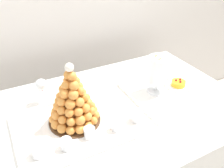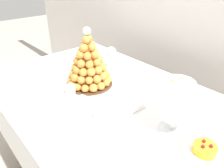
{
  "view_description": "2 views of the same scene",
  "coord_description": "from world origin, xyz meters",
  "px_view_note": "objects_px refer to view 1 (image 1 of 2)",
  "views": [
    {
      "loc": [
        -0.45,
        -0.93,
        1.6
      ],
      "look_at": [
        0.01,
        -0.04,
        0.98
      ],
      "focal_mm": 38.28,
      "sensor_mm": 36.0,
      "label": 1
    },
    {
      "loc": [
        0.73,
        -0.63,
        1.4
      ],
      "look_at": [
        0.02,
        -0.01,
        0.88
      ],
      "focal_mm": 34.73,
      "sensor_mm": 36.0,
      "label": 2
    }
  ],
  "objects_px": {
    "dessert_cup_right": "(137,116)",
    "wine_glass": "(41,86)",
    "dessert_cup_left": "(38,151)",
    "macaron_goblet": "(158,70)",
    "fruit_tart_plate": "(178,85)",
    "dessert_cup_mid_right": "(116,126)",
    "dessert_cup_centre": "(89,133)",
    "croquembouche": "(73,101)",
    "serving_tray": "(82,123)",
    "dessert_cup_mid_left": "(66,144)"
  },
  "relations": [
    {
      "from": "fruit_tart_plate",
      "to": "macaron_goblet",
      "type": "bearing_deg",
      "value": 172.79
    },
    {
      "from": "serving_tray",
      "to": "dessert_cup_mid_right",
      "type": "relative_size",
      "value": 13.15
    },
    {
      "from": "wine_glass",
      "to": "dessert_cup_right",
      "type": "bearing_deg",
      "value": -45.66
    },
    {
      "from": "serving_tray",
      "to": "dessert_cup_left",
      "type": "relative_size",
      "value": 11.25
    },
    {
      "from": "serving_tray",
      "to": "dessert_cup_centre",
      "type": "relative_size",
      "value": 12.39
    },
    {
      "from": "croquembouche",
      "to": "dessert_cup_right",
      "type": "distance_m",
      "value": 0.33
    },
    {
      "from": "serving_tray",
      "to": "wine_glass",
      "type": "relative_size",
      "value": 4.45
    },
    {
      "from": "dessert_cup_left",
      "to": "dessert_cup_mid_left",
      "type": "bearing_deg",
      "value": -8.0
    },
    {
      "from": "serving_tray",
      "to": "wine_glass",
      "type": "bearing_deg",
      "value": 114.25
    },
    {
      "from": "macaron_goblet",
      "to": "serving_tray",
      "type": "bearing_deg",
      "value": -172.0
    },
    {
      "from": "serving_tray",
      "to": "dessert_cup_right",
      "type": "distance_m",
      "value": 0.28
    },
    {
      "from": "croquembouche",
      "to": "dessert_cup_right",
      "type": "bearing_deg",
      "value": -26.92
    },
    {
      "from": "croquembouche",
      "to": "dessert_cup_centre",
      "type": "relative_size",
      "value": 6.12
    },
    {
      "from": "fruit_tart_plate",
      "to": "wine_glass",
      "type": "bearing_deg",
      "value": 164.06
    },
    {
      "from": "dessert_cup_left",
      "to": "wine_glass",
      "type": "bearing_deg",
      "value": 73.06
    },
    {
      "from": "dessert_cup_mid_right",
      "to": "dessert_cup_left",
      "type": "bearing_deg",
      "value": 177.68
    },
    {
      "from": "croquembouche",
      "to": "fruit_tart_plate",
      "type": "xyz_separation_m",
      "value": [
        0.7,
        0.02,
        -0.12
      ]
    },
    {
      "from": "fruit_tart_plate",
      "to": "wine_glass",
      "type": "xyz_separation_m",
      "value": [
        -0.8,
        0.23,
        0.1
      ]
    },
    {
      "from": "dessert_cup_mid_right",
      "to": "dessert_cup_right",
      "type": "height_order",
      "value": "dessert_cup_right"
    },
    {
      "from": "dessert_cup_mid_left",
      "to": "dessert_cup_centre",
      "type": "bearing_deg",
      "value": 9.18
    },
    {
      "from": "wine_glass",
      "to": "croquembouche",
      "type": "bearing_deg",
      "value": -68.33
    },
    {
      "from": "dessert_cup_mid_left",
      "to": "wine_glass",
      "type": "height_order",
      "value": "wine_glass"
    },
    {
      "from": "serving_tray",
      "to": "macaron_goblet",
      "type": "relative_size",
      "value": 2.76
    },
    {
      "from": "dessert_cup_right",
      "to": "wine_glass",
      "type": "bearing_deg",
      "value": 134.34
    },
    {
      "from": "dessert_cup_right",
      "to": "fruit_tart_plate",
      "type": "xyz_separation_m",
      "value": [
        0.42,
        0.16,
        -0.02
      ]
    },
    {
      "from": "croquembouche",
      "to": "dessert_cup_mid_right",
      "type": "distance_m",
      "value": 0.25
    },
    {
      "from": "dessert_cup_left",
      "to": "wine_glass",
      "type": "height_order",
      "value": "wine_glass"
    },
    {
      "from": "dessert_cup_mid_right",
      "to": "fruit_tart_plate",
      "type": "height_order",
      "value": "dessert_cup_mid_right"
    },
    {
      "from": "dessert_cup_right",
      "to": "wine_glass",
      "type": "xyz_separation_m",
      "value": [
        -0.38,
        0.39,
        0.07
      ]
    },
    {
      "from": "serving_tray",
      "to": "croquembouche",
      "type": "xyz_separation_m",
      "value": [
        -0.03,
        0.03,
        0.13
      ]
    },
    {
      "from": "dessert_cup_mid_left",
      "to": "macaron_goblet",
      "type": "height_order",
      "value": "macaron_goblet"
    },
    {
      "from": "dessert_cup_left",
      "to": "dessert_cup_mid_right",
      "type": "relative_size",
      "value": 1.17
    },
    {
      "from": "dessert_cup_mid_right",
      "to": "fruit_tart_plate",
      "type": "xyz_separation_m",
      "value": [
        0.54,
        0.18,
        -0.02
      ]
    },
    {
      "from": "dessert_cup_left",
      "to": "croquembouche",
      "type": "bearing_deg",
      "value": 33.4
    },
    {
      "from": "dessert_cup_centre",
      "to": "dessert_cup_right",
      "type": "xyz_separation_m",
      "value": [
        0.26,
        -0.0,
        0.0
      ]
    },
    {
      "from": "macaron_goblet",
      "to": "wine_glass",
      "type": "xyz_separation_m",
      "value": [
        -0.64,
        0.21,
        -0.04
      ]
    },
    {
      "from": "dessert_cup_left",
      "to": "dessert_cup_mid_left",
      "type": "distance_m",
      "value": 0.12
    },
    {
      "from": "fruit_tart_plate",
      "to": "serving_tray",
      "type": "bearing_deg",
      "value": -175.6
    },
    {
      "from": "croquembouche",
      "to": "fruit_tart_plate",
      "type": "height_order",
      "value": "croquembouche"
    },
    {
      "from": "macaron_goblet",
      "to": "fruit_tart_plate",
      "type": "xyz_separation_m",
      "value": [
        0.16,
        -0.02,
        -0.14
      ]
    },
    {
      "from": "croquembouche",
      "to": "wine_glass",
      "type": "bearing_deg",
      "value": 111.67
    },
    {
      "from": "croquembouche",
      "to": "wine_glass",
      "type": "height_order",
      "value": "croquembouche"
    },
    {
      "from": "dessert_cup_mid_right",
      "to": "fruit_tart_plate",
      "type": "relative_size",
      "value": 0.28
    },
    {
      "from": "serving_tray",
      "to": "croquembouche",
      "type": "distance_m",
      "value": 0.14
    },
    {
      "from": "croquembouche",
      "to": "dessert_cup_right",
      "type": "xyz_separation_m",
      "value": [
        0.28,
        -0.14,
        -0.1
      ]
    },
    {
      "from": "dessert_cup_centre",
      "to": "fruit_tart_plate",
      "type": "xyz_separation_m",
      "value": [
        0.68,
        0.16,
        -0.02
      ]
    },
    {
      "from": "serving_tray",
      "to": "dessert_cup_mid_left",
      "type": "bearing_deg",
      "value": -134.59
    },
    {
      "from": "dessert_cup_centre",
      "to": "dessert_cup_right",
      "type": "relative_size",
      "value": 0.92
    },
    {
      "from": "dessert_cup_mid_left",
      "to": "wine_glass",
      "type": "bearing_deg",
      "value": 90.22
    },
    {
      "from": "dessert_cup_mid_right",
      "to": "dessert_cup_right",
      "type": "bearing_deg",
      "value": 6.32
    }
  ]
}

